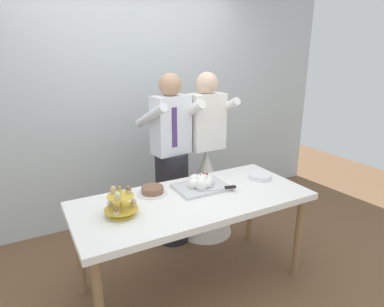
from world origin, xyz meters
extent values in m
plane|color=brown|center=(0.00, 0.00, 0.00)|extent=(8.00, 8.00, 0.00)
cube|color=silver|center=(0.00, 1.44, 1.45)|extent=(5.20, 0.10, 2.90)
cube|color=white|center=(0.00, 0.00, 0.75)|extent=(1.80, 0.80, 0.05)
cylinder|color=olive|center=(0.82, -0.32, 0.36)|extent=(0.06, 0.06, 0.72)
cylinder|color=olive|center=(-0.82, 0.32, 0.36)|extent=(0.06, 0.06, 0.72)
cylinder|color=olive|center=(0.82, 0.32, 0.36)|extent=(0.06, 0.06, 0.72)
cylinder|color=gold|center=(-0.56, -0.01, 0.78)|extent=(0.17, 0.17, 0.01)
cylinder|color=gold|center=(-0.56, -0.01, 0.88)|extent=(0.01, 0.01, 0.21)
cylinder|color=gold|center=(-0.56, -0.01, 0.82)|extent=(0.23, 0.23, 0.01)
cylinder|color=#D1B784|center=(-0.47, -0.02, 0.84)|extent=(0.04, 0.04, 0.03)
sphere|color=#D6B27A|center=(-0.47, -0.02, 0.86)|extent=(0.04, 0.04, 0.04)
cylinder|color=#D1B784|center=(-0.62, 0.06, 0.84)|extent=(0.04, 0.04, 0.03)
sphere|color=white|center=(-0.62, 0.06, 0.86)|extent=(0.04, 0.04, 0.04)
cylinder|color=#D1B784|center=(-0.61, -0.08, 0.84)|extent=(0.04, 0.04, 0.03)
sphere|color=brown|center=(-0.61, -0.08, 0.86)|extent=(0.04, 0.04, 0.04)
cylinder|color=gold|center=(-0.56, -0.01, 0.92)|extent=(0.18, 0.18, 0.01)
cylinder|color=#D1B784|center=(-0.50, 0.00, 0.93)|extent=(0.04, 0.04, 0.03)
sphere|color=brown|center=(-0.50, 0.00, 0.96)|extent=(0.04, 0.04, 0.04)
cylinder|color=#D1B784|center=(-0.59, 0.04, 0.93)|extent=(0.04, 0.04, 0.03)
sphere|color=#D6B27A|center=(-0.59, 0.04, 0.96)|extent=(0.04, 0.04, 0.04)
cylinder|color=#D1B784|center=(-0.59, -0.06, 0.93)|extent=(0.04, 0.04, 0.03)
sphere|color=beige|center=(-0.59, -0.06, 0.96)|extent=(0.04, 0.04, 0.04)
cube|color=silver|center=(0.14, 0.12, 0.79)|extent=(0.42, 0.31, 0.02)
sphere|color=white|center=(0.21, 0.12, 0.83)|extent=(0.08, 0.08, 0.08)
sphere|color=white|center=(0.18, 0.19, 0.83)|extent=(0.09, 0.09, 0.09)
sphere|color=white|center=(0.11, 0.18, 0.83)|extent=(0.10, 0.10, 0.10)
sphere|color=white|center=(0.06, 0.12, 0.83)|extent=(0.09, 0.09, 0.09)
sphere|color=white|center=(0.11, 0.07, 0.83)|extent=(0.10, 0.10, 0.10)
sphere|color=white|center=(0.17, 0.07, 0.83)|extent=(0.07, 0.07, 0.07)
sphere|color=white|center=(0.14, 0.12, 0.84)|extent=(0.11, 0.11, 0.11)
sphere|color=#B21923|center=(0.19, 0.12, 0.89)|extent=(0.02, 0.02, 0.02)
sphere|color=#2D1938|center=(0.15, 0.12, 0.88)|extent=(0.02, 0.02, 0.02)
sphere|color=#2D1938|center=(0.13, 0.12, 0.89)|extent=(0.02, 0.02, 0.02)
sphere|color=#B21923|center=(0.17, 0.14, 0.89)|extent=(0.02, 0.02, 0.02)
sphere|color=#2D1938|center=(0.14, 0.13, 0.89)|extent=(0.02, 0.02, 0.02)
sphere|color=#DB474C|center=(0.14, 0.12, 0.88)|extent=(0.02, 0.02, 0.02)
cube|color=silver|center=(0.17, 0.01, 0.80)|extent=(0.23, 0.08, 0.00)
cube|color=black|center=(0.32, -0.03, 0.81)|extent=(0.09, 0.05, 0.02)
cylinder|color=white|center=(0.69, 0.07, 0.78)|extent=(0.19, 0.19, 0.01)
cylinder|color=white|center=(0.70, 0.06, 0.79)|extent=(0.19, 0.19, 0.01)
cylinder|color=white|center=(0.70, 0.07, 0.80)|extent=(0.19, 0.19, 0.01)
cylinder|color=white|center=(0.70, 0.06, 0.81)|extent=(0.19, 0.19, 0.01)
cylinder|color=white|center=(-0.24, 0.22, 0.78)|extent=(0.24, 0.24, 0.01)
cylinder|color=brown|center=(-0.24, 0.22, 0.81)|extent=(0.17, 0.17, 0.05)
cylinder|color=#232328|center=(0.14, 0.69, 0.46)|extent=(0.32, 0.32, 0.92)
cube|color=white|center=(0.14, 0.69, 1.19)|extent=(0.36, 0.24, 0.54)
sphere|color=tan|center=(0.14, 0.69, 1.55)|extent=(0.21, 0.21, 0.21)
cylinder|color=white|center=(-0.06, 0.66, 1.30)|extent=(0.14, 0.49, 0.28)
cylinder|color=white|center=(0.32, 0.72, 1.30)|extent=(0.14, 0.49, 0.28)
cube|color=#4C3372|center=(0.13, 0.59, 1.19)|extent=(0.05, 0.02, 0.36)
cone|color=white|center=(0.51, 0.67, 0.46)|extent=(0.56, 0.56, 0.92)
cube|color=white|center=(0.51, 0.67, 1.19)|extent=(0.35, 0.21, 0.54)
sphere|color=beige|center=(0.51, 0.67, 1.55)|extent=(0.21, 0.21, 0.21)
cylinder|color=white|center=(0.32, 0.66, 1.30)|extent=(0.09, 0.49, 0.28)
cylinder|color=white|center=(0.70, 0.67, 1.30)|extent=(0.09, 0.49, 0.28)
camera|label=1|loc=(-1.10, -2.00, 1.84)|focal=30.67mm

